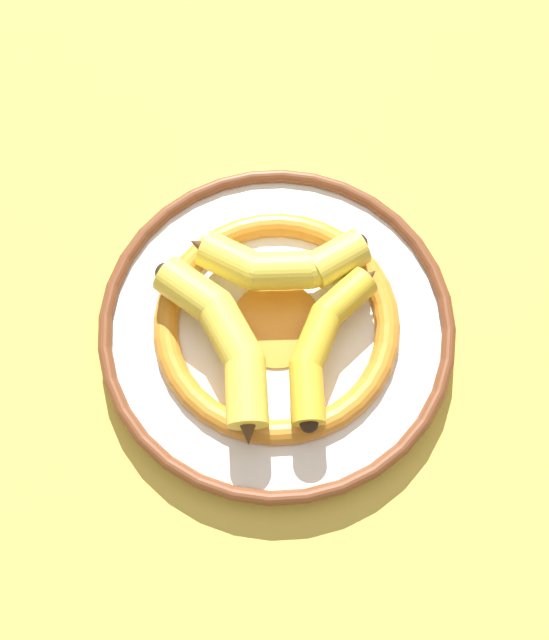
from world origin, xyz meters
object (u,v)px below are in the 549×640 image
banana_a (224,341)px  banana_b (278,263)px  banana_c (324,340)px  decorative_bowl (274,329)px

banana_a → banana_b: size_ratio=1.21×
banana_b → banana_c: banana_b is taller
banana_b → banana_c: size_ratio=0.88×
decorative_bowl → banana_a: banana_a is taller
decorative_bowl → banana_b: (0.04, 0.03, 0.04)m
banana_a → banana_c: size_ratio=1.07×
banana_a → banana_b: 0.09m
decorative_bowl → banana_c: bearing=-81.9°
banana_b → banana_c: (-0.04, -0.08, -0.00)m
decorative_bowl → banana_a: size_ratio=1.89×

